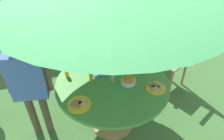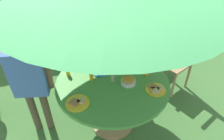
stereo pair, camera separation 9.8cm
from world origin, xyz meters
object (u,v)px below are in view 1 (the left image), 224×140
(plate_near_left, at_px, (156,88))
(plate_far_left, at_px, (100,71))
(juice_bottle_center_front, at_px, (85,64))
(juice_bottle_front_edge, at_px, (91,77))
(child_in_grey_shirt, at_px, (110,43))
(cup_near, at_px, (104,60))
(child_in_blue_shirt, at_px, (27,75))
(snack_bowl, at_px, (128,80))
(cup_far, at_px, (73,66))
(plate_center_back, at_px, (120,63))
(juice_bottle_mid_left, at_px, (67,73))
(juice_bottle_mid_right, at_px, (81,61))
(juice_bottle_near_right, at_px, (145,69))
(wooden_chair, at_px, (173,55))
(garden_table, at_px, (112,90))
(plate_far_right, at_px, (79,104))
(dome_tent, at_px, (105,16))

(plate_near_left, bearing_deg, plate_far_left, 132.22)
(juice_bottle_center_front, relative_size, juice_bottle_front_edge, 1.02)
(child_in_grey_shirt, xyz_separation_m, cup_near, (-0.27, -0.46, 0.04))
(child_in_blue_shirt, xyz_separation_m, snack_bowl, (1.04, -0.33, -0.14))
(juice_bottle_front_edge, bearing_deg, plate_far_left, 35.96)
(plate_far_left, height_order, cup_far, cup_far)
(plate_center_back, bearing_deg, child_in_grey_shirt, 81.10)
(plate_near_left, bearing_deg, cup_far, 137.00)
(snack_bowl, bearing_deg, juice_bottle_mid_left, 148.52)
(snack_bowl, relative_size, juice_bottle_mid_right, 1.59)
(juice_bottle_front_edge, height_order, cup_near, juice_bottle_front_edge)
(plate_far_left, bearing_deg, plate_near_left, -47.78)
(juice_bottle_near_right, bearing_deg, wooden_chair, 30.72)
(wooden_chair, distance_m, juice_bottle_mid_left, 1.71)
(garden_table, height_order, juice_bottle_near_right, juice_bottle_near_right)
(wooden_chair, bearing_deg, plate_center_back, -101.03)
(snack_bowl, bearing_deg, juice_bottle_center_front, 128.22)
(plate_far_right, height_order, juice_bottle_mid_left, juice_bottle_mid_left)
(wooden_chair, relative_size, plate_far_left, 3.94)
(child_in_grey_shirt, bearing_deg, juice_bottle_near_right, 26.87)
(juice_bottle_near_right, bearing_deg, cup_far, 151.59)
(child_in_blue_shirt, height_order, juice_bottle_mid_right, child_in_blue_shirt)
(juice_bottle_near_right, bearing_deg, plate_center_back, 122.19)
(plate_far_right, xyz_separation_m, cup_near, (0.51, 0.62, 0.02))
(plate_far_right, bearing_deg, child_in_grey_shirt, 54.57)
(wooden_chair, xyz_separation_m, plate_center_back, (-0.99, -0.17, 0.22))
(child_in_grey_shirt, bearing_deg, plate_near_left, 23.87)
(wooden_chair, xyz_separation_m, plate_far_left, (-1.29, -0.24, 0.21))
(wooden_chair, bearing_deg, plate_far_left, -100.07)
(wooden_chair, relative_size, juice_bottle_mid_left, 8.92)
(wooden_chair, distance_m, plate_center_back, 1.03)
(child_in_blue_shirt, distance_m, plate_far_left, 0.83)
(snack_bowl, relative_size, juice_bottle_center_front, 1.49)
(plate_far_left, xyz_separation_m, cup_near, (0.13, 0.19, 0.02))
(plate_near_left, bearing_deg, juice_bottle_front_edge, 146.23)
(dome_tent, relative_size, juice_bottle_center_front, 22.51)
(plate_center_back, height_order, juice_bottle_center_front, juice_bottle_center_front)
(juice_bottle_center_front, relative_size, juice_bottle_mid_left, 1.07)
(plate_far_right, distance_m, juice_bottle_mid_left, 0.50)
(dome_tent, bearing_deg, juice_bottle_near_right, -109.93)
(snack_bowl, bearing_deg, juice_bottle_near_right, 17.30)
(juice_bottle_mid_left, bearing_deg, plate_far_left, -8.88)
(dome_tent, xyz_separation_m, cup_far, (-1.07, -1.67, 0.13))
(dome_tent, bearing_deg, plate_center_back, -117.16)
(child_in_blue_shirt, distance_m, snack_bowl, 1.10)
(plate_far_left, bearing_deg, juice_bottle_front_edge, -144.04)
(cup_near, bearing_deg, dome_tent, 68.75)
(garden_table, height_order, wooden_chair, wooden_chair)
(child_in_blue_shirt, bearing_deg, plate_near_left, -7.91)
(juice_bottle_near_right, xyz_separation_m, juice_bottle_center_front, (-0.64, 0.39, -0.01))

